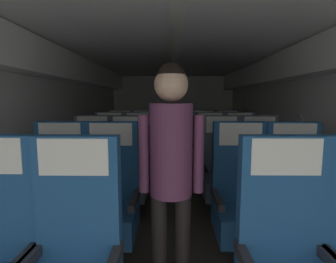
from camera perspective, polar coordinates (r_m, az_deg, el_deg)
The scene contains 19 objects.
ground at distance 3.62m, azimuth 1.52°, elevation -15.72°, with size 3.56×7.76×0.02m, color #3D3833.
fuselage_shell at distance 3.60m, azimuth 1.55°, elevation 8.89°, with size 3.44×7.41×2.10m.
seat_b_left_window at distance 2.51m, azimuth -23.47°, elevation -14.30°, with size 0.50×0.50×1.20m.
seat_b_left_aisle at distance 2.35m, azimuth -12.91°, elevation -15.41°, with size 0.50×0.50×1.20m.
seat_b_right_aisle at distance 2.53m, azimuth 26.91°, elevation -14.36°, with size 0.50×0.50×1.20m.
seat_b_right_window at distance 2.39m, azimuth 16.20°, elevation -15.12°, with size 0.50×0.50×1.20m.
seat_c_left_window at distance 3.30m, azimuth -16.86°, elevation -8.88°, with size 0.50×0.50×1.20m.
seat_c_left_aisle at distance 3.17m, azimuth -9.05°, elevation -9.33°, with size 0.50×0.50×1.20m.
seat_c_right_aisle at distance 3.32m, azimuth 20.11°, elevation -8.90°, with size 0.50×0.50×1.20m.
seat_c_right_window at distance 3.21m, azimuth 12.06°, elevation -9.19°, with size 0.50×0.50×1.20m.
seat_d_left_window at distance 4.12m, azimuth -13.22°, elevation -5.56°, with size 0.50×0.50×1.20m.
seat_d_left_aisle at distance 4.04m, azimuth -6.67°, elevation -5.67°, with size 0.50×0.50×1.20m.
seat_d_right_aisle at distance 4.14m, azimuth 16.00°, elevation -5.60°, with size 0.50×0.50×1.20m.
seat_d_right_window at distance 4.05m, azimuth 9.57°, elevation -5.71°, with size 0.50×0.50×1.20m.
seat_e_left_window at distance 4.97m, azimuth -10.83°, elevation -3.34°, with size 0.50×0.50×1.20m.
seat_e_left_aisle at distance 4.89m, azimuth -5.56°, elevation -3.41°, with size 0.50×0.50×1.20m.
seat_e_right_aisle at distance 4.99m, azimuth 13.30°, elevation -3.37°, with size 0.50×0.50×1.20m.
seat_e_right_window at distance 4.92m, azimuth 8.01°, elevation -3.40°, with size 0.50×0.50×1.20m.
flight_attendant at distance 1.67m, azimuth 0.72°, elevation -6.29°, with size 0.43×0.28×1.63m.
Camera 1 is at (-0.05, 0.35, 1.40)m, focal length 26.93 mm.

